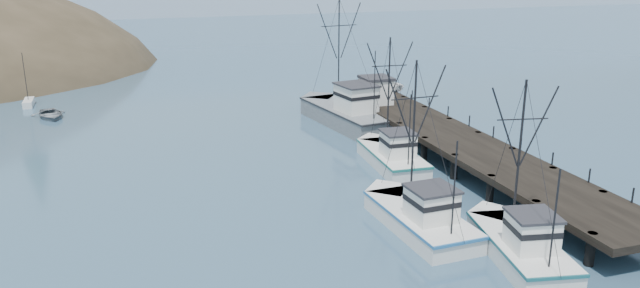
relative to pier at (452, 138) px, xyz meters
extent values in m
plane|color=#2D4B65|center=(-14.00, -16.00, -1.69)|extent=(400.00, 400.00, 0.00)
cube|color=black|center=(0.00, 0.00, 0.06)|extent=(6.00, 44.00, 0.50)
cylinder|color=black|center=(-2.60, -20.00, -0.69)|extent=(0.56, 0.56, 2.00)
cylinder|color=black|center=(-2.60, -15.00, -0.69)|extent=(0.56, 0.56, 2.00)
cylinder|color=black|center=(2.60, -15.00, -0.69)|extent=(0.56, 0.56, 2.00)
cylinder|color=black|center=(-2.60, -10.00, -0.69)|extent=(0.56, 0.56, 2.00)
cylinder|color=black|center=(2.60, -10.00, -0.69)|extent=(0.56, 0.56, 2.00)
cylinder|color=black|center=(-2.60, -5.00, -0.69)|extent=(0.56, 0.56, 2.00)
cylinder|color=black|center=(2.60, -5.00, -0.69)|extent=(0.56, 0.56, 2.00)
cylinder|color=black|center=(-2.60, 0.00, -0.69)|extent=(0.56, 0.56, 2.00)
cylinder|color=black|center=(2.60, 0.00, -0.69)|extent=(0.56, 0.56, 2.00)
cylinder|color=black|center=(-2.60, 5.00, -0.69)|extent=(0.56, 0.56, 2.00)
cylinder|color=black|center=(2.60, 5.00, -0.69)|extent=(0.56, 0.56, 2.00)
cylinder|color=black|center=(-2.60, 10.00, -0.69)|extent=(0.56, 0.56, 2.00)
cylinder|color=black|center=(2.60, 10.00, -0.69)|extent=(0.56, 0.56, 2.00)
cylinder|color=black|center=(-2.60, 15.00, -0.69)|extent=(0.56, 0.56, 2.00)
cylinder|color=black|center=(2.60, 15.00, -0.69)|extent=(0.56, 0.56, 2.00)
cylinder|color=black|center=(-2.60, 20.00, -0.69)|extent=(0.56, 0.56, 2.00)
cylinder|color=black|center=(2.60, 20.00, -0.69)|extent=(0.56, 0.56, 2.00)
cube|color=#9EB2C6|center=(-4.00, 154.00, -1.69)|extent=(360.00, 40.00, 26.00)
cube|color=silver|center=(-54.00, 169.00, -1.69)|extent=(180.00, 25.00, 18.00)
cube|color=silver|center=(-36.91, 32.33, -1.39)|extent=(1.00, 3.50, 0.90)
cylinder|color=black|center=(-36.91, 32.33, 1.51)|extent=(0.08, 0.08, 6.00)
cube|color=silver|center=(-5.86, -18.14, -1.24)|extent=(4.91, 9.01, 1.60)
cube|color=silver|center=(-5.04, -13.96, -1.24)|extent=(3.27, 3.27, 1.60)
cube|color=#154F56|center=(-5.86, -18.14, -0.54)|extent=(5.01, 9.23, 0.18)
cube|color=silver|center=(-6.07, -19.22, 0.51)|extent=(2.75, 2.81, 1.90)
cube|color=#26262B|center=(-6.07, -19.22, 1.54)|extent=(2.99, 3.06, 0.16)
cylinder|color=black|center=(-5.61, -16.86, 4.07)|extent=(0.14, 0.14, 9.03)
cylinder|color=black|center=(-6.49, -21.36, 2.27)|extent=(0.10, 0.10, 5.42)
cube|color=silver|center=(-9.46, -12.71, -1.24)|extent=(4.08, 9.26, 1.60)
cube|color=silver|center=(-9.67, -8.17, -1.24)|extent=(3.67, 3.67, 1.60)
cube|color=#205A92|center=(-9.46, -12.71, -0.54)|extent=(4.16, 9.50, 0.18)
cube|color=silver|center=(-9.41, -13.88, 0.51)|extent=(2.68, 2.68, 1.90)
cube|color=#26262B|center=(-9.41, -13.88, 1.54)|extent=(2.91, 2.92, 0.16)
cylinder|color=black|center=(-9.53, -11.31, 4.28)|extent=(0.14, 0.14, 9.45)
cylinder|color=black|center=(-9.30, -16.21, 2.39)|extent=(0.10, 0.10, 5.67)
cube|color=silver|center=(-5.89, -0.68, -1.24)|extent=(3.88, 8.86, 1.60)
cube|color=silver|center=(-5.61, 3.64, -1.24)|extent=(3.33, 3.33, 1.60)
cube|color=#165B56|center=(-5.89, -0.68, -0.54)|extent=(3.96, 9.08, 0.18)
cube|color=silver|center=(-5.96, -1.79, 0.51)|extent=(2.48, 2.59, 1.90)
cube|color=#26262B|center=(-5.96, -1.79, 1.54)|extent=(2.70, 2.82, 0.16)
cylinder|color=black|center=(-5.80, 0.65, 4.19)|extent=(0.14, 0.14, 9.26)
cylinder|color=black|center=(-6.10, -4.01, 2.34)|extent=(0.10, 0.10, 5.55)
cube|color=slate|center=(-4.76, 12.68, -0.94)|extent=(6.44, 13.56, 2.20)
cube|color=slate|center=(-5.75, 19.12, -0.94)|extent=(4.47, 4.47, 2.20)
cube|color=black|center=(-4.76, 12.68, 0.06)|extent=(6.58, 13.90, 0.18)
cube|color=silver|center=(-4.51, 11.03, 1.46)|extent=(3.68, 4.11, 2.60)
cube|color=#26262B|center=(-4.51, 11.03, 2.84)|extent=(4.00, 4.48, 0.16)
cylinder|color=black|center=(-5.06, 14.66, 5.56)|extent=(0.14, 0.14, 10.81)
cylinder|color=black|center=(-4.00, 7.73, 3.40)|extent=(0.10, 0.10, 6.48)
cube|color=silver|center=(-1.50, 13.07, 1.56)|extent=(2.80, 3.00, 2.50)
cube|color=#26262B|center=(-1.50, 13.07, 2.96)|extent=(3.00, 3.20, 0.30)
imported|color=white|center=(1.50, 18.00, 1.02)|extent=(5.48, 3.40, 1.41)
imported|color=slate|center=(-34.11, 25.68, -1.69)|extent=(4.64, 5.72, 1.04)
camera|label=1|loc=(-27.09, -45.34, 15.18)|focal=35.00mm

